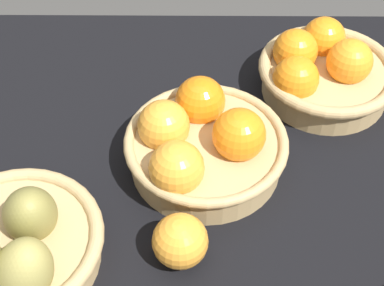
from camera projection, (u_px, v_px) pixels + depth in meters
market_tray at (194, 163)px, 84.81cm from camera, size 84.00×72.00×3.00cm
basket_center at (201, 143)px, 79.58cm from camera, size 23.33×23.33×11.02cm
basket_far_right_pears at (13, 249)px, 68.07cm from camera, size 22.42×22.50×13.37cm
basket_near_left at (322, 70)px, 90.43cm from camera, size 22.32×22.32×10.71cm
loose_orange_front_gap at (179, 241)px, 69.53cm from camera, size 7.09×7.09×7.09cm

